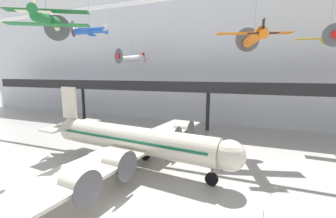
% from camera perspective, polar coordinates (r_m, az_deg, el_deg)
% --- Properties ---
extents(ground_plane, '(260.00, 260.00, 0.00)m').
position_cam_1_polar(ground_plane, '(19.90, -8.61, -24.61)').
color(ground_plane, '#9E9B96').
extents(hangar_back_wall, '(140.00, 3.00, 27.91)m').
position_cam_1_polar(hangar_back_wall, '(50.84, 12.13, 12.21)').
color(hangar_back_wall, silver).
rests_on(hangar_back_wall, ground).
extents(mezzanine_walkway, '(110.00, 3.20, 9.49)m').
position_cam_1_polar(mezzanine_walkway, '(42.48, 9.94, 4.69)').
color(mezzanine_walkway, black).
rests_on(mezzanine_walkway, ground).
extents(airliner_silver_main, '(26.37, 30.08, 9.19)m').
position_cam_1_polar(airliner_silver_main, '(26.88, -9.44, -7.65)').
color(airliner_silver_main, beige).
rests_on(airliner_silver_main, ground).
extents(suspended_plane_orange_highwing, '(9.80, 8.23, 7.54)m').
position_cam_1_polar(suspended_plane_orange_highwing, '(32.97, 21.06, 16.62)').
color(suspended_plane_orange_highwing, orange).
extents(suspended_plane_blue_trainer, '(5.67, 6.42, 5.22)m').
position_cam_1_polar(suspended_plane_blue_trainer, '(38.41, -19.26, 18.23)').
color(suspended_plane_blue_trainer, '#1E4CAD').
extents(suspended_plane_silver_racer, '(8.20, 7.14, 8.77)m').
position_cam_1_polar(suspended_plane_silver_racer, '(47.81, -9.21, 12.50)').
color(suspended_plane_silver_racer, silver).
extents(suspended_plane_green_biplane, '(7.50, 6.73, 7.10)m').
position_cam_1_polar(suspended_plane_green_biplane, '(26.77, -28.38, 19.49)').
color(suspended_plane_green_biplane, '#1E6B33').
extents(suspended_plane_yellow_lowwing, '(8.87, 7.26, 7.16)m').
position_cam_1_polar(suspended_plane_yellow_lowwing, '(42.30, 35.82, 14.83)').
color(suspended_plane_yellow_lowwing, yellow).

